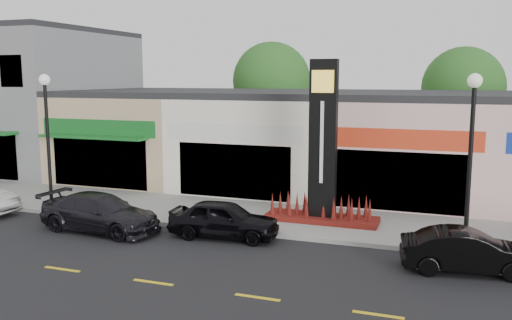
# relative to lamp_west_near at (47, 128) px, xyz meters

# --- Properties ---
(ground) EXTENTS (120.00, 120.00, 0.00)m
(ground) POSITION_rel_lamp_west_near_xyz_m (8.00, -2.50, -3.48)
(ground) COLOR black
(ground) RESTS_ON ground
(sidewalk) EXTENTS (52.00, 4.30, 0.15)m
(sidewalk) POSITION_rel_lamp_west_near_xyz_m (8.00, 1.85, -3.40)
(sidewalk) COLOR gray
(sidewalk) RESTS_ON ground
(curb) EXTENTS (52.00, 0.20, 0.15)m
(curb) POSITION_rel_lamp_west_near_xyz_m (8.00, -0.40, -3.40)
(curb) COLOR gray
(curb) RESTS_ON ground
(building_grey_2story) EXTENTS (12.00, 10.95, 8.30)m
(building_grey_2story) POSITION_rel_lamp_west_near_xyz_m (-10.00, 8.98, 0.67)
(building_grey_2story) COLOR slate
(building_grey_2story) RESTS_ON ground
(shop_beige) EXTENTS (7.00, 10.85, 4.80)m
(shop_beige) POSITION_rel_lamp_west_near_xyz_m (-0.50, 8.96, -1.08)
(shop_beige) COLOR tan
(shop_beige) RESTS_ON ground
(shop_cream) EXTENTS (7.00, 10.01, 4.80)m
(shop_cream) POSITION_rel_lamp_west_near_xyz_m (6.50, 8.97, -1.08)
(shop_cream) COLOR silver
(shop_cream) RESTS_ON ground
(shop_pink_w) EXTENTS (7.00, 10.01, 4.80)m
(shop_pink_w) POSITION_rel_lamp_west_near_xyz_m (13.50, 8.97, -1.08)
(shop_pink_w) COLOR beige
(shop_pink_w) RESTS_ON ground
(tree_rear_west) EXTENTS (5.20, 5.20, 7.83)m
(tree_rear_west) POSITION_rel_lamp_west_near_xyz_m (4.00, 17.00, 1.74)
(tree_rear_west) COLOR #382619
(tree_rear_west) RESTS_ON ground
(tree_rear_mid) EXTENTS (4.80, 4.80, 7.29)m
(tree_rear_mid) POSITION_rel_lamp_west_near_xyz_m (16.00, 17.00, 1.41)
(tree_rear_mid) COLOR #382619
(tree_rear_mid) RESTS_ON ground
(lamp_west_near) EXTENTS (0.44, 0.44, 5.47)m
(lamp_west_near) POSITION_rel_lamp_west_near_xyz_m (0.00, 0.00, 0.00)
(lamp_west_near) COLOR black
(lamp_west_near) RESTS_ON sidewalk
(lamp_east_near) EXTENTS (0.44, 0.44, 5.47)m
(lamp_east_near) POSITION_rel_lamp_west_near_xyz_m (16.00, 0.00, 0.00)
(lamp_east_near) COLOR black
(lamp_east_near) RESTS_ON sidewalk
(pylon_sign) EXTENTS (4.20, 1.30, 6.00)m
(pylon_sign) POSITION_rel_lamp_west_near_xyz_m (11.00, 1.70, -1.20)
(pylon_sign) COLOR #5E1210
(pylon_sign) RESTS_ON sidewalk
(car_dark_sedan) EXTENTS (2.25, 4.75, 1.34)m
(car_dark_sedan) POSITION_rel_lamp_west_near_xyz_m (3.66, -1.77, -2.81)
(car_dark_sedan) COLOR black
(car_dark_sedan) RESTS_ON ground
(car_black_sedan) EXTENTS (1.78, 3.92, 1.30)m
(car_black_sedan) POSITION_rel_lamp_west_near_xyz_m (8.18, -1.01, -2.82)
(car_black_sedan) COLOR black
(car_black_sedan) RESTS_ON ground
(car_black_conv) EXTENTS (1.83, 3.87, 1.23)m
(car_black_conv) POSITION_rel_lamp_west_near_xyz_m (16.03, -1.79, -2.86)
(car_black_conv) COLOR black
(car_black_conv) RESTS_ON ground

